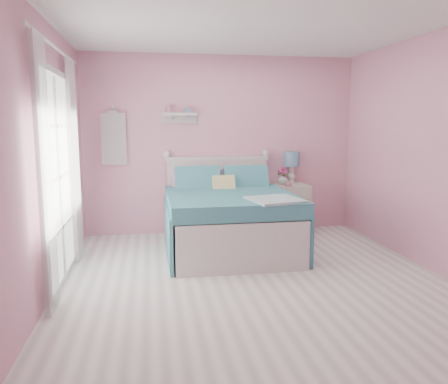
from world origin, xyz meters
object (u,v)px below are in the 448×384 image
object	(u,v)px
table_lamp	(292,161)
teacup	(288,184)
bed	(228,219)
nightstand	(290,208)
vase	(283,179)

from	to	relation	value
table_lamp	teacup	world-z (taller)	table_lamp
table_lamp	teacup	size ratio (longest dim) A/B	5.23
teacup	bed	bearing A→B (deg)	-150.65
bed	teacup	xyz separation A→B (m)	(0.98, 0.55, 0.36)
nightstand	table_lamp	size ratio (longest dim) A/B	1.53
bed	teacup	bearing A→B (deg)	29.04
vase	nightstand	bearing A→B (deg)	-15.71
bed	table_lamp	world-z (taller)	table_lamp
nightstand	table_lamp	bearing A→B (deg)	68.53
table_lamp	teacup	distance (m)	0.44
nightstand	teacup	bearing A→B (deg)	-117.29
nightstand	vase	distance (m)	0.45
bed	nightstand	xyz separation A→B (m)	(1.07, 0.72, -0.03)
nightstand	bed	bearing A→B (deg)	-145.90
table_lamp	nightstand	bearing A→B (deg)	-111.47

